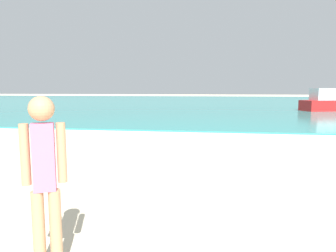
{
  "coord_description": "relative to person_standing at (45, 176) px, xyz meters",
  "views": [
    {
      "loc": [
        0.6,
        1.84,
        1.83
      ],
      "look_at": [
        -0.29,
        7.75,
        1.09
      ],
      "focal_mm": 32.68,
      "sensor_mm": 36.0,
      "label": 1
    }
  ],
  "objects": [
    {
      "name": "boat_near",
      "position": [
        10.97,
        23.79,
        -0.32
      ],
      "size": [
        5.55,
        3.33,
        1.8
      ],
      "rotation": [
        0.0,
        0.0,
        0.33
      ],
      "color": "red",
      "rests_on": "water"
    },
    {
      "name": "person_standing",
      "position": [
        0.0,
        0.0,
        0.0
      ],
      "size": [
        0.38,
        0.23,
        1.76
      ],
      "rotation": [
        0.0,
        0.0,
        0.44
      ],
      "color": "tan",
      "rests_on": "ground"
    },
    {
      "name": "water",
      "position": [
        0.97,
        40.12,
        -0.97
      ],
      "size": [
        160.0,
        60.0,
        0.06
      ],
      "primitive_type": "cube",
      "color": "teal",
      "rests_on": "ground"
    }
  ]
}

